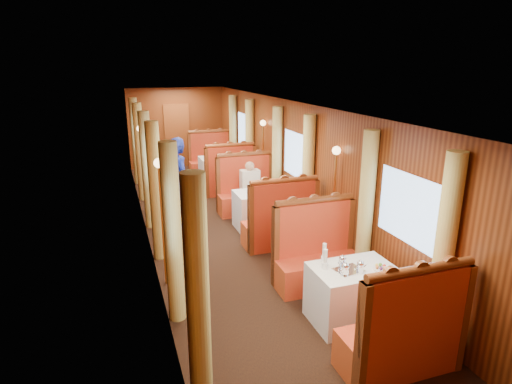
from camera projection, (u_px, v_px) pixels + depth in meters
name	position (u px, v px, depth m)	size (l,w,h in m)	color
floor	(226.00, 231.00, 8.53)	(3.00, 12.00, 0.01)	black
ceiling	(223.00, 104.00, 7.81)	(3.00, 12.00, 0.01)	silver
wall_far	(177.00, 128.00, 13.61)	(3.00, 2.50, 0.01)	brown
wall_near	(463.00, 384.00, 2.73)	(3.00, 2.50, 0.01)	brown
wall_left	(144.00, 177.00, 7.71)	(12.00, 2.50, 0.01)	brown
wall_right	(297.00, 165.00, 8.63)	(12.00, 2.50, 0.01)	brown
doorway_far	(177.00, 136.00, 13.66)	(0.80, 0.04, 2.00)	brown
table_near	(352.00, 294.00, 5.48)	(1.05, 0.72, 0.75)	white
banquette_near_fwd	(402.00, 337.00, 4.55)	(1.30, 0.55, 1.34)	#B21513
banquette_near_aft	(317.00, 258.00, 6.39)	(1.30, 0.55, 1.34)	#B21513
table_mid	(261.00, 210.00, 8.65)	(1.05, 0.72, 0.75)	white
banquette_mid_fwd	(280.00, 225.00, 7.72)	(1.30, 0.55, 1.34)	#B21513
banquette_mid_aft	(246.00, 194.00, 9.56)	(1.30, 0.55, 1.34)	#B21513
table_far	(219.00, 170.00, 11.83)	(1.05, 0.72, 0.75)	white
banquette_far_fwd	(229.00, 178.00, 10.89)	(1.30, 0.55, 1.34)	#B21513
banquette_far_aft	(211.00, 161.00, 12.73)	(1.30, 0.55, 1.34)	#B21513
tea_tray	(349.00, 270.00, 5.29)	(0.34, 0.26, 0.01)	silver
teapot_left	(345.00, 271.00, 5.17)	(0.15, 0.12, 0.13)	silver
teapot_right	(360.00, 268.00, 5.23)	(0.15, 0.11, 0.12)	silver
teapot_back	(342.00, 263.00, 5.38)	(0.15, 0.11, 0.12)	silver
fruit_plate	(381.00, 268.00, 5.33)	(0.21, 0.21, 0.05)	white
cup_inboard	(325.00, 261.00, 5.31)	(0.08, 0.08, 0.26)	white
cup_outboard	(324.00, 255.00, 5.49)	(0.08, 0.08, 0.26)	white
rose_vase_mid	(261.00, 183.00, 8.53)	(0.06, 0.06, 0.36)	silver
rose_vase_far	(220.00, 151.00, 11.65)	(0.06, 0.06, 0.36)	silver
window_left_near	(172.00, 239.00, 4.48)	(1.20, 0.90, 0.01)	#87ADDD
curtain_left_near_a	(198.00, 297.00, 3.89)	(0.22, 0.22, 2.35)	#E5D775
curtain_left_near_b	(173.00, 235.00, 5.30)	(0.22, 0.22, 2.35)	#E5D775
window_right_near	(409.00, 209.00, 5.40)	(1.20, 0.90, 0.01)	#87ADDD
curtain_right_near_a	(444.00, 255.00, 4.74)	(0.22, 0.22, 2.35)	#E5D775
curtain_right_near_b	(366.00, 211.00, 6.15)	(0.22, 0.22, 2.35)	#E5D775
window_left_mid	(144.00, 166.00, 7.66)	(1.20, 0.90, 0.01)	#87ADDD
curtain_left_mid_a	(156.00, 192.00, 7.06)	(0.22, 0.22, 2.35)	#E5D775
curtain_left_mid_b	(147.00, 171.00, 8.48)	(0.22, 0.22, 2.35)	#E5D775
window_right_mid	(296.00, 155.00, 8.57)	(1.20, 0.90, 0.01)	#87ADDD
curtain_right_mid_a	(308.00, 178.00, 7.91)	(0.22, 0.22, 2.35)	#E5D775
curtain_right_mid_b	(277.00, 161.00, 9.32)	(0.22, 0.22, 2.35)	#E5D775
window_left_far	(133.00, 136.00, 10.83)	(1.20, 0.90, 0.01)	#87ADDD
curtain_left_far_a	(140.00, 152.00, 10.24)	(0.22, 0.22, 2.35)	#E5D775
curtain_left_far_b	(136.00, 142.00, 11.65)	(0.22, 0.22, 2.35)	#E5D775
window_right_far	(244.00, 130.00, 11.74)	(1.20, 0.90, 0.01)	#87ADDD
curtain_right_far_a	(250.00, 146.00, 11.08)	(0.22, 0.22, 2.35)	#E5D775
curtain_right_far_b	(233.00, 136.00, 12.50)	(0.22, 0.22, 2.35)	#E5D775
sconce_left_fore	(161.00, 197.00, 6.12)	(0.14, 0.14, 1.95)	#BF8C3F
sconce_right_fore	(335.00, 180.00, 6.98)	(0.14, 0.14, 1.95)	#BF8C3F
sconce_left_aft	(142.00, 151.00, 9.29)	(0.14, 0.14, 1.95)	#BF8C3F
sconce_right_aft	(263.00, 144.00, 10.15)	(0.14, 0.14, 1.95)	#BF8C3F
steward	(177.00, 183.00, 8.53)	(0.67, 0.44, 1.84)	navy
passenger	(250.00, 183.00, 9.21)	(0.40, 0.44, 0.76)	beige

